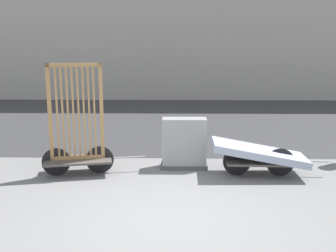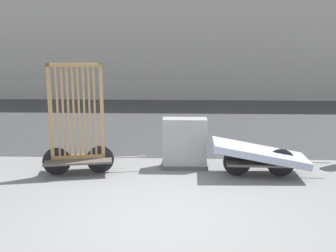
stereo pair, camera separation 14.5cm
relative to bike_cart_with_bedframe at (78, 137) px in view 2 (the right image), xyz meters
name	(u,v)px [view 2 (the right image)]	position (x,y,z in m)	size (l,w,h in m)	color
ground_plane	(162,219)	(1.77, -2.05, -0.75)	(60.00, 60.00, 0.00)	slate
road_strip	(175,119)	(1.77, 6.13, -0.75)	(56.00, 9.93, 0.01)	#38383A
bike_cart_with_bedframe	(78,137)	(0.00, 0.00, 0.00)	(2.02, 0.94, 2.18)	#4C4742
bike_cart_with_mattress	(259,155)	(3.54, 0.00, -0.32)	(2.27, 0.88, 0.69)	#4C4742
utility_cabinet	(185,145)	(2.09, 0.48, -0.27)	(0.96, 0.44, 1.05)	#4C4C4C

